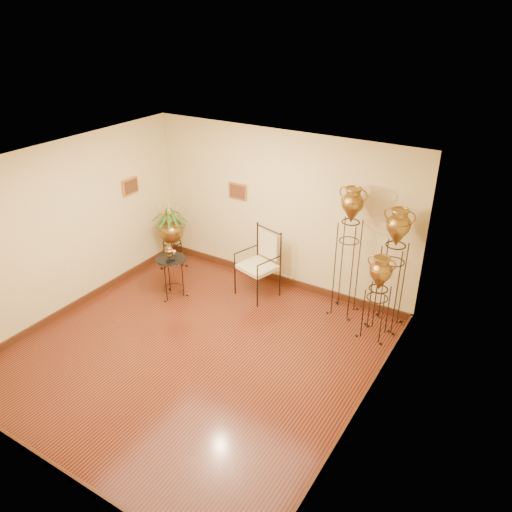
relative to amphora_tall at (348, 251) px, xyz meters
The scene contains 8 objects.
ground 2.81m from the amphora_tall, 123.52° to the right, with size 5.00×5.00×0.00m, color #5F2E16.
room_shell 2.65m from the amphora_tall, 123.72° to the right, with size 5.02×5.02×2.81m.
amphora_tall is the anchor object (origin of this frame).
amphora_mid 0.73m from the amphora_tall, ahead, with size 0.55×0.55×2.02m.
amphora_short 0.86m from the amphora_tall, 28.10° to the right, with size 0.52×0.52×1.38m.
planter_urn 3.52m from the amphora_tall, behind, with size 0.75×0.75×1.40m.
armchair 1.61m from the amphora_tall, 169.78° to the right, with size 0.81×0.78×1.19m.
side_table 3.02m from the amphora_tall, 158.23° to the right, with size 0.62×0.62×0.95m.
Camera 1 is at (3.86, -4.57, 4.62)m, focal length 35.00 mm.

